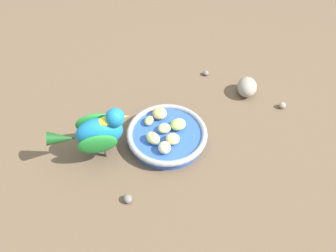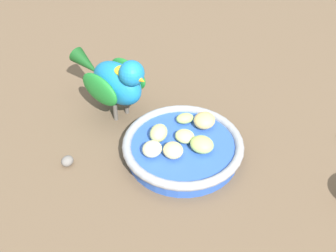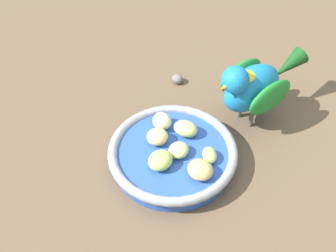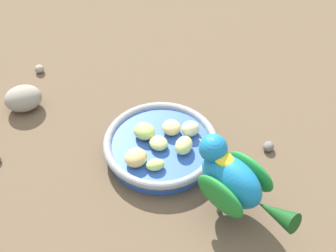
{
  "view_description": "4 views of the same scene",
  "coord_description": "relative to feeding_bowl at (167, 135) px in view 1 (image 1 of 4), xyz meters",
  "views": [
    {
      "loc": [
        -0.35,
        0.32,
        0.59
      ],
      "look_at": [
        0.03,
        -0.0,
        0.05
      ],
      "focal_mm": 33.67,
      "sensor_mm": 36.0,
      "label": 1
    },
    {
      "loc": [
        -0.47,
        -0.13,
        0.5
      ],
      "look_at": [
        0.03,
        0.03,
        0.05
      ],
      "focal_mm": 47.45,
      "sensor_mm": 36.0,
      "label": 2
    },
    {
      "loc": [
        0.24,
        -0.43,
        0.59
      ],
      "look_at": [
        0.01,
        0.02,
        0.05
      ],
      "focal_mm": 53.48,
      "sensor_mm": 36.0,
      "label": 3
    },
    {
      "loc": [
        0.54,
        0.21,
        0.63
      ],
      "look_at": [
        0.03,
        0.01,
        0.07
      ],
      "focal_mm": 52.08,
      "sensor_mm": 36.0,
      "label": 4
    }
  ],
  "objects": [
    {
      "name": "parrot",
      "position": [
        0.07,
        0.14,
        0.06
      ],
      "size": [
        0.12,
        0.17,
        0.13
      ],
      "rotation": [
        0.0,
        0.0,
        -2.02
      ],
      "color": "#59544C",
      "rests_on": "ground_plane"
    },
    {
      "name": "apple_piece_5",
      "position": [
        0.05,
        -0.02,
        0.02
      ],
      "size": [
        0.05,
        0.04,
        0.02
      ],
      "primitive_type": "ellipsoid",
      "rotation": [
        0.0,
        0.0,
        2.85
      ],
      "color": "tan",
      "rests_on": "feeding_bowl"
    },
    {
      "name": "rock_large",
      "position": [
        -0.01,
        -0.28,
        0.01
      ],
      "size": [
        0.08,
        0.09,
        0.05
      ],
      "primitive_type": "ellipsoid",
      "rotation": [
        0.0,
        0.0,
        2.26
      ],
      "color": "gray",
      "rests_on": "ground_plane"
    },
    {
      "name": "apple_piece_6",
      "position": [
        -0.04,
        0.04,
        0.02
      ],
      "size": [
        0.04,
        0.04,
        0.02
      ],
      "primitive_type": "ellipsoid",
      "rotation": [
        0.0,
        0.0,
        5.62
      ],
      "color": "beige",
      "rests_on": "feeding_bowl"
    },
    {
      "name": "apple_piece_1",
      "position": [
        -0.0,
        -0.03,
        0.02
      ],
      "size": [
        0.04,
        0.04,
        0.02
      ],
      "primitive_type": "ellipsoid",
      "rotation": [
        0.0,
        0.0,
        4.47
      ],
      "color": "#B2CC66",
      "rests_on": "feeding_bowl"
    },
    {
      "name": "ground_plane",
      "position": [
        -0.03,
        0.0,
        -0.02
      ],
      "size": [
        4.0,
        4.0,
        0.0
      ],
      "primitive_type": "plane",
      "color": "brown"
    },
    {
      "name": "pebble_1",
      "position": [
        0.12,
        -0.25,
        -0.01
      ],
      "size": [
        0.02,
        0.02,
        0.01
      ],
      "primitive_type": "ellipsoid",
      "rotation": [
        0.0,
        0.0,
        0.19
      ],
      "color": "slate",
      "rests_on": "ground_plane"
    },
    {
      "name": "feeding_bowl",
      "position": [
        0.0,
        0.0,
        0.0
      ],
      "size": [
        0.19,
        0.19,
        0.03
      ],
      "color": "#2D56B7",
      "rests_on": "ground_plane"
    },
    {
      "name": "pebble_2",
      "position": [
        -0.11,
        -0.31,
        -0.01
      ],
      "size": [
        0.02,
        0.02,
        0.02
      ],
      "primitive_type": "ellipsoid",
      "rotation": [
        0.0,
        0.0,
        4.79
      ],
      "color": "gray",
      "rests_on": "ground_plane"
    },
    {
      "name": "apple_piece_0",
      "position": [
        -0.03,
        0.01,
        0.02
      ],
      "size": [
        0.04,
        0.04,
        0.02
      ],
      "primitive_type": "ellipsoid",
      "rotation": [
        0.0,
        0.0,
        0.64
      ],
      "color": "#E5C67F",
      "rests_on": "feeding_bowl"
    },
    {
      "name": "pebble_0",
      "position": [
        -0.07,
        0.17,
        -0.01
      ],
      "size": [
        0.02,
        0.02,
        0.02
      ],
      "primitive_type": "ellipsoid",
      "rotation": [
        0.0,
        0.0,
        6.08
      ],
      "color": "slate",
      "rests_on": "ground_plane"
    },
    {
      "name": "apple_piece_4",
      "position": [
        0.0,
        0.04,
        0.02
      ],
      "size": [
        0.04,
        0.03,
        0.02
      ],
      "primitive_type": "ellipsoid",
      "rotation": [
        0.0,
        0.0,
        3.18
      ],
      "color": "#C6D17A",
      "rests_on": "feeding_bowl"
    },
    {
      "name": "apple_piece_2",
      "position": [
        0.01,
        0.0,
        0.02
      ],
      "size": [
        0.04,
        0.04,
        0.02
      ],
      "primitive_type": "ellipsoid",
      "rotation": [
        0.0,
        0.0,
        1.3
      ],
      "color": "#C6D17A",
      "rests_on": "feeding_bowl"
    },
    {
      "name": "apple_piece_3",
      "position": [
        0.05,
        0.01,
        0.02
      ],
      "size": [
        0.03,
        0.04,
        0.02
      ],
      "primitive_type": "ellipsoid",
      "rotation": [
        0.0,
        0.0,
        2.15
      ],
      "color": "#B2CC66",
      "rests_on": "feeding_bowl"
    }
  ]
}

